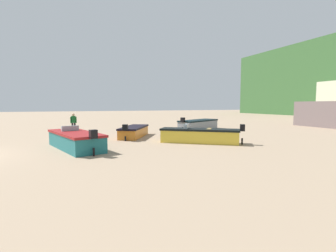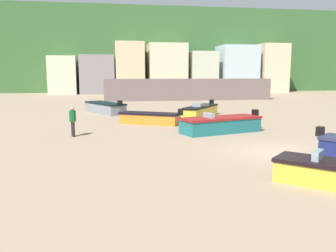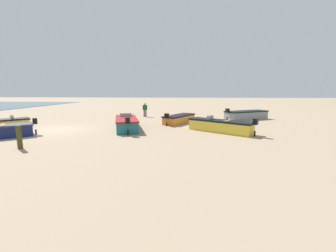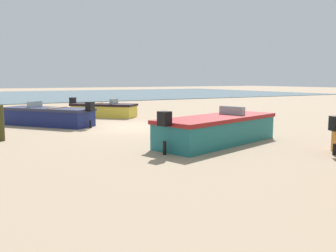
% 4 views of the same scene
% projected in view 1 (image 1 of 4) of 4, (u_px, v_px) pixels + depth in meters
% --- Properties ---
extents(boat_grey_1, '(3.62, 4.92, 1.23)m').
position_uv_depth(boat_grey_1, '(198.00, 125.00, 23.34)').
color(boat_grey_1, gray).
rests_on(boat_grey_1, ground).
extents(boat_yellow_2, '(3.77, 4.59, 1.20)m').
position_uv_depth(boat_yellow_2, '(200.00, 136.00, 15.11)').
color(boat_yellow_2, gold).
rests_on(boat_yellow_2, ground).
extents(boat_teal_4, '(5.05, 2.95, 1.21)m').
position_uv_depth(boat_teal_4, '(75.00, 140.00, 13.12)').
color(boat_teal_4, '#1E6A6F').
rests_on(boat_teal_4, ground).
extents(boat_orange_5, '(4.18, 3.10, 1.08)m').
position_uv_depth(boat_orange_5, '(134.00, 132.00, 17.96)').
color(boat_orange_5, orange).
rests_on(boat_orange_5, ground).
extents(beach_walker_distant, '(0.44, 0.53, 1.62)m').
position_uv_depth(beach_walker_distant, '(74.00, 121.00, 20.67)').
color(beach_walker_distant, black).
rests_on(beach_walker_distant, ground).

